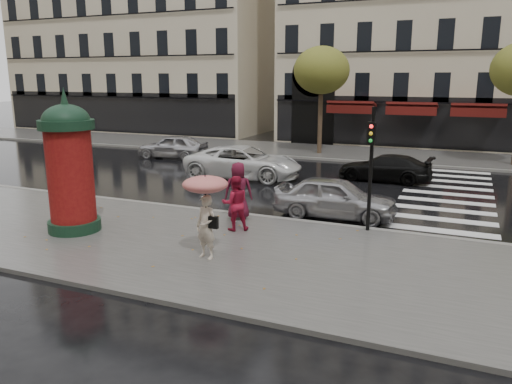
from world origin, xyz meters
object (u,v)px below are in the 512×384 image
at_px(woman_umbrella, 206,203).
at_px(car_far_silver, 173,146).
at_px(man_burgundy, 238,191).
at_px(car_white, 244,162).
at_px(car_silver, 335,197).
at_px(traffic_light, 371,157).
at_px(car_black, 385,168).
at_px(woman_red, 235,203).
at_px(morris_column, 70,164).

height_order(woman_umbrella, car_far_silver, woman_umbrella).
relative_size(man_burgundy, car_white, 0.34).
relative_size(man_burgundy, car_silver, 0.46).
distance_m(traffic_light, car_far_silver, 17.28).
relative_size(traffic_light, car_black, 0.88).
distance_m(woman_red, morris_column, 5.16).
height_order(car_white, car_far_silver, car_white).
xyz_separation_m(car_silver, car_black, (0.57, 7.10, -0.09)).
bearing_deg(car_far_silver, woman_red, 33.48).
relative_size(man_burgundy, car_far_silver, 0.46).
height_order(traffic_light, car_white, traffic_light).
bearing_deg(car_white, car_black, -76.44).
relative_size(man_burgundy, car_black, 0.45).
relative_size(morris_column, traffic_light, 1.15).
bearing_deg(woman_red, car_far_silver, -83.28).
xyz_separation_m(man_burgundy, morris_column, (-4.13, -3.22, 1.14)).
distance_m(morris_column, car_white, 10.28).
relative_size(morris_column, car_white, 0.78).
bearing_deg(woman_red, car_silver, -161.14).
bearing_deg(morris_column, traffic_light, 22.86).
bearing_deg(car_black, woman_red, -12.99).
xyz_separation_m(traffic_light, car_far_silver, (-13.68, 10.43, -1.71)).
relative_size(woman_red, morris_column, 0.39).
height_order(woman_red, car_white, woman_red).
bearing_deg(car_far_silver, car_black, 75.76).
bearing_deg(man_burgundy, woman_red, 87.35).
relative_size(man_burgundy, traffic_light, 0.51).
distance_m(woman_umbrella, car_black, 12.95).
relative_size(woman_red, car_silver, 0.41).
relative_size(woman_umbrella, car_white, 0.40).
bearing_deg(woman_red, car_white, -99.91).
relative_size(woman_umbrella, car_silver, 0.54).
bearing_deg(car_black, traffic_light, 8.95).
bearing_deg(car_far_silver, morris_column, 14.67).
xyz_separation_m(woman_umbrella, car_black, (2.59, 12.65, -0.99)).
distance_m(morris_column, traffic_light, 9.12).
xyz_separation_m(woman_umbrella, car_silver, (2.02, 5.55, -0.90)).
bearing_deg(traffic_light, woman_umbrella, -130.13).
relative_size(car_silver, car_black, 0.98).
bearing_deg(car_black, car_far_silver, -94.90).
distance_m(car_silver, car_black, 7.13).
relative_size(woman_red, car_white, 0.31).
relative_size(woman_umbrella, morris_column, 0.52).
bearing_deg(car_silver, car_black, -6.58).
bearing_deg(car_black, man_burgundy, -17.71).
bearing_deg(car_black, car_silver, -1.28).
relative_size(car_silver, car_far_silver, 1.00).
bearing_deg(car_white, woman_umbrella, -164.32).
bearing_deg(traffic_light, car_far_silver, 142.67).
bearing_deg(man_burgundy, car_white, -90.12).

